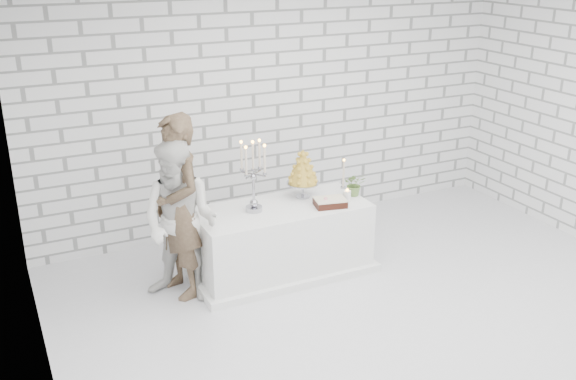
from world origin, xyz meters
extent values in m
cube|color=silver|center=(0.00, 0.00, 0.00)|extent=(6.00, 5.00, 0.01)
cube|color=white|center=(0.00, 2.50, 1.50)|extent=(6.00, 0.01, 3.00)
cube|color=white|center=(-3.00, 0.00, 1.50)|extent=(0.01, 5.00, 3.00)
cube|color=white|center=(-0.55, 1.24, 0.38)|extent=(1.80, 0.80, 0.75)
imported|color=#443325|center=(-1.63, 1.29, 0.92)|extent=(0.56, 0.74, 1.84)
imported|color=silver|center=(-1.64, 1.17, 0.81)|extent=(0.99, 0.98, 1.62)
cube|color=black|center=(-0.09, 1.04, 0.79)|extent=(0.36, 0.29, 0.08)
cylinder|color=white|center=(0.14, 1.07, 0.81)|extent=(0.09, 0.09, 0.12)
cylinder|color=beige|center=(0.30, 1.43, 0.91)|extent=(0.06, 0.06, 0.32)
imported|color=#516F38|center=(0.30, 1.19, 0.88)|extent=(0.29, 0.28, 0.26)
camera|label=1|loc=(-3.19, -4.39, 3.30)|focal=40.64mm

